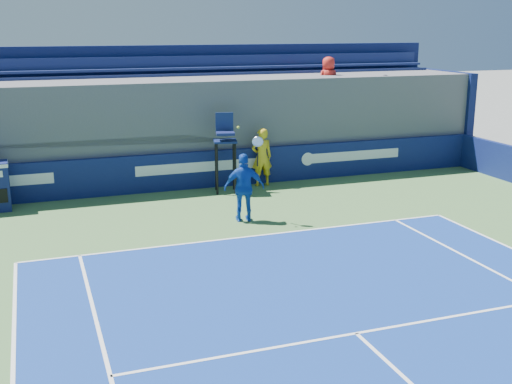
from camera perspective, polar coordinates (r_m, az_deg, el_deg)
name	(u,v)px	position (r m, az deg, el deg)	size (l,w,h in m)	color
ball_person	(262,157)	(20.79, 0.52, 3.13)	(0.69, 0.45, 1.88)	gold
back_hoarding	(198,170)	(20.59, -5.21, 1.95)	(20.40, 0.21, 1.20)	#0D174D
umpire_chair	(225,144)	(19.89, -2.76, 4.28)	(0.84, 0.84, 2.48)	black
tennis_player	(244,187)	(16.95, -1.05, 0.40)	(1.14, 0.67, 2.57)	#1548B2
stadium_seating	(182,123)	(22.32, -6.62, 6.12)	(21.00, 4.05, 4.40)	#4B4C50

